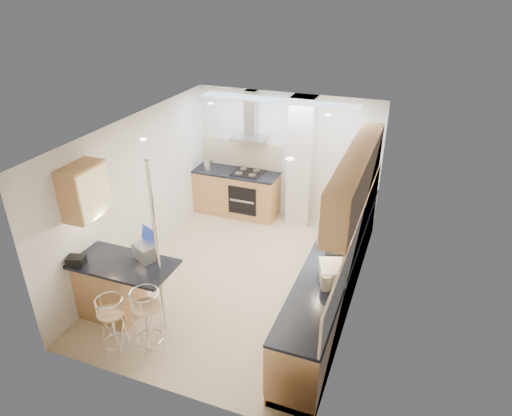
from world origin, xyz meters
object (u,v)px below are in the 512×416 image
at_px(microwave, 341,240).
at_px(bread_bin, 332,272).
at_px(bar_stool_near, 113,327).
at_px(bar_stool_end, 148,322).
at_px(laptop, 146,252).

relative_size(microwave, bread_bin, 1.37).
bearing_deg(bar_stool_near, bar_stool_end, 3.93).
height_order(bar_stool_end, bread_bin, bread_bin).
bearing_deg(bar_stool_near, laptop, 67.63).
bearing_deg(laptop, bread_bin, 35.07).
distance_m(bar_stool_near, bread_bin, 2.86).
relative_size(bar_stool_near, bread_bin, 2.21).
xyz_separation_m(microwave, laptop, (-2.43, -1.19, -0.02)).
bearing_deg(bar_stool_end, laptop, 47.63).
bearing_deg(bread_bin, microwave, 74.11).
bearing_deg(bread_bin, laptop, 171.54).
bearing_deg(microwave, bar_stool_end, 126.37).
distance_m(microwave, bar_stool_end, 2.82).
xyz_separation_m(microwave, bread_bin, (0.04, -0.73, -0.05)).
relative_size(bar_stool_end, bread_bin, 2.38).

